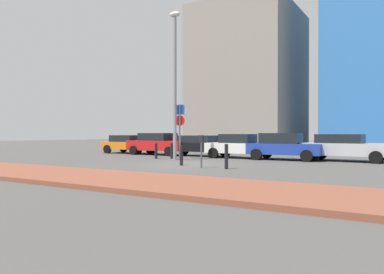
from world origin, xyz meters
name	(u,v)px	position (x,y,z in m)	size (l,w,h in m)	color
ground_plane	(186,164)	(0.00, 0.00, 0.00)	(120.00, 120.00, 0.00)	#4C4947
sidewalk_brick	(80,176)	(0.00, -6.70, 0.07)	(40.00, 3.41, 0.14)	brown
parked_car_orange	(129,144)	(-8.83, 6.06, 0.72)	(4.30, 2.10, 1.37)	orange
parked_car_red	(159,143)	(-5.81, 5.67, 0.80)	(4.58, 2.13, 1.53)	red
parked_car_black	(197,145)	(-2.75, 5.88, 0.74)	(4.57, 2.01, 1.37)	black
parked_car_white	(240,146)	(0.50, 5.42, 0.76)	(4.06, 2.11, 1.47)	white
parked_car_blue	(284,146)	(3.28, 5.36, 0.79)	(4.13, 2.10, 1.53)	#1E389E
parked_car_silver	(345,147)	(6.42, 6.04, 0.78)	(4.61, 2.17, 1.47)	#B7BABF
parking_sign_post	(180,125)	(-1.91, 2.42, 2.00)	(0.58, 0.20, 3.18)	gray
parking_meter	(201,147)	(1.64, -1.31, 0.93)	(0.18, 0.14, 1.43)	#4C4C51
street_lamp	(175,75)	(-2.04, 2.10, 4.86)	(0.70, 0.36, 8.43)	gray
traffic_bollard_near	(181,155)	(0.21, -0.71, 0.47)	(0.16, 0.16, 0.94)	black
traffic_bollard_mid	(226,157)	(2.79, -1.18, 0.53)	(0.15, 0.15, 1.06)	black
traffic_bollard_far	(156,151)	(-3.61, 2.42, 0.46)	(0.17, 0.17, 0.92)	black
traffic_bollard_edge	(172,151)	(-2.78, 2.88, 0.47)	(0.16, 0.16, 0.93)	black
building_under_construction	(249,79)	(-7.50, 26.61, 8.14)	(11.19, 12.77, 16.29)	gray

